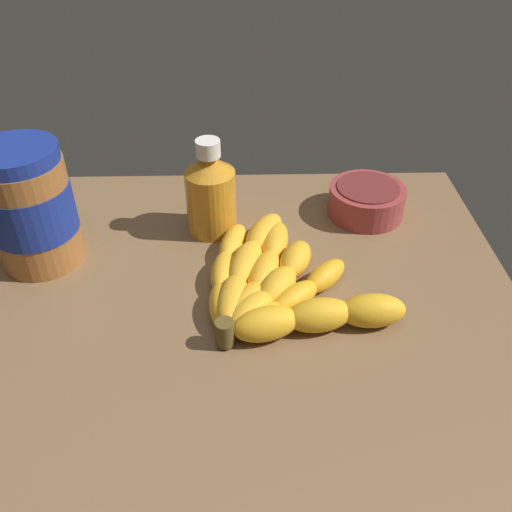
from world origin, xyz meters
TOP-DOWN VIEW (x-y plane):
  - ground_plane at (0.00, 0.00)cm, footprint 70.49×57.07cm
  - banana_bunch at (-6.30, -0.42)cm, footprint 21.64×23.55cm
  - peanut_butter_jar at (21.80, -8.14)cm, footprint 10.17×10.17cm
  - honey_bottle at (0.92, -13.94)cm, footprint 6.50×6.50cm
  - small_bowl at (-20.32, -17.18)cm, footprint 10.45×10.45cm

SIDE VIEW (x-z plane):
  - ground_plane at x=0.00cm, z-range -3.83..0.00cm
  - banana_bunch at x=-6.30cm, z-range -0.19..3.53cm
  - small_bowl at x=-20.32cm, z-range 0.05..4.40cm
  - honey_bottle at x=0.92cm, z-range -0.78..12.24cm
  - peanut_butter_jar at x=21.80cm, z-range -0.08..15.13cm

